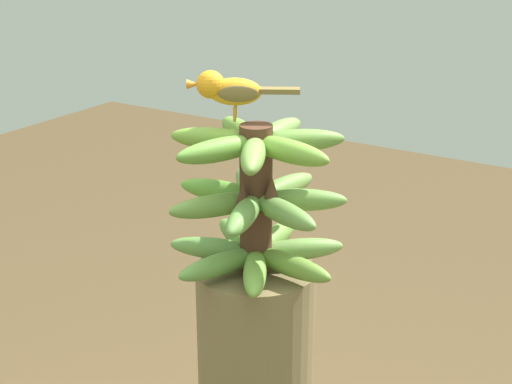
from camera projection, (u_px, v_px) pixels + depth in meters
name	position (u px, v px, depth m)	size (l,w,h in m)	color
banana_bunch	(256.00, 199.00, 1.25)	(0.30, 0.30, 0.25)	#4C2D1E
perched_bird	(228.00, 89.00, 1.22)	(0.16, 0.10, 0.08)	#C68933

